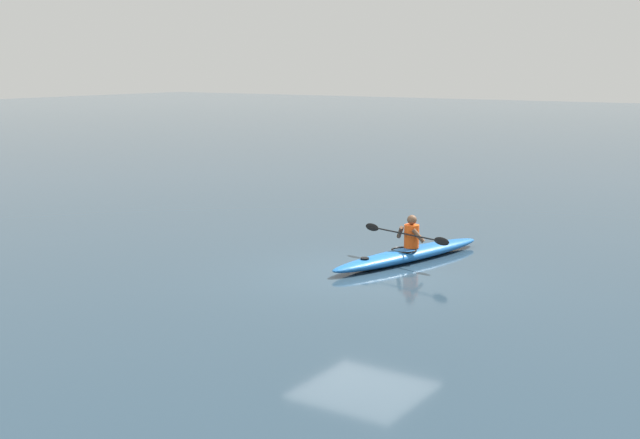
{
  "coord_description": "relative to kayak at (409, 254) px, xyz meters",
  "views": [
    {
      "loc": [
        -8.14,
        13.95,
        4.2
      ],
      "look_at": [
        -0.51,
        2.44,
        1.57
      ],
      "focal_mm": 45.97,
      "sensor_mm": 36.0,
      "label": 1
    }
  ],
  "objects": [
    {
      "name": "ground_plane",
      "position": [
        0.19,
        1.54,
        -0.14
      ],
      "size": [
        160.0,
        160.0,
        0.0
      ],
      "primitive_type": "plane",
      "color": "#233847"
    },
    {
      "name": "kayaker",
      "position": [
        -0.01,
        -0.05,
        0.45
      ],
      "size": [
        2.34,
        0.67,
        0.72
      ],
      "color": "#E04C14",
      "rests_on": "kayak"
    },
    {
      "name": "kayak",
      "position": [
        0.0,
        0.0,
        0.0
      ],
      "size": [
        1.72,
        4.53,
        0.28
      ],
      "color": "#1959A5",
      "rests_on": "ground"
    }
  ]
}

